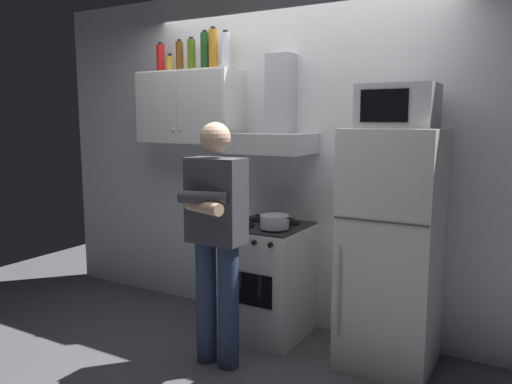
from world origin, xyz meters
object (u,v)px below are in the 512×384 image
Objects in this scene: stove_oven at (267,279)px; person_standing at (216,235)px; cooking_pot at (275,221)px; range_hood at (275,127)px; microwave at (398,106)px; refrigerator at (391,249)px; bottle_soda_red at (161,59)px; bottle_olive_oil at (191,55)px; bottle_vodka_clear at (225,51)px; bottle_spice_jar at (170,64)px; bottle_liquor_amber at (213,49)px; upper_cabinet at (190,108)px; bottle_beer_brown at (180,56)px; bottle_wine_green at (205,51)px.

person_standing is (-0.05, -0.61, 0.47)m from stove_oven.
cooking_pot is at bearing 69.70° from person_standing.
range_hood is 0.46× the size of person_standing.
stove_oven is 1.82× the size of microwave.
stove_oven is at bearing 85.28° from person_standing.
bottle_soda_red is at bearing 176.09° from refrigerator.
bottle_vodka_clear reaches higher than bottle_olive_oil.
bottle_spice_jar is at bearing -179.98° from bottle_vodka_clear.
bottle_soda_red is (-1.07, 0.75, 1.27)m from person_standing.
upper_cabinet is at bearing 176.83° from bottle_liquor_amber.
bottle_spice_jar is (-0.12, 0.02, -0.05)m from bottle_beer_brown.
upper_cabinet is 1.03× the size of stove_oven.
bottle_vodka_clear is at bearing 0.02° from bottle_spice_jar.
refrigerator is 6.33× the size of bottle_soda_red.
bottle_vodka_clear is 0.10m from bottle_liquor_amber.
bottle_beer_brown reaches higher than bottle_soda_red.
refrigerator is at bearing -4.22° from bottle_liquor_amber.
upper_cabinet is 0.53m from bottle_soda_red.
microwave is 1.17m from cooking_pot.
person_standing reaches higher than stove_oven.
bottle_liquor_amber is at bearing 168.53° from stove_oven.
bottle_wine_green is (0.14, -0.00, 0.02)m from bottle_olive_oil.
bottle_spice_jar reaches higher than stove_oven.
bottle_olive_oil is (-0.78, 0.00, 0.58)m from range_hood.
bottle_vodka_clear is (-0.45, 0.00, 0.59)m from range_hood.
bottle_soda_red reaches higher than bottle_spice_jar.
stove_oven is 2.81× the size of bottle_wine_green.
upper_cabinet is 3.03× the size of bottle_vodka_clear.
bottle_wine_green is (0.16, -0.00, 0.45)m from upper_cabinet.
microwave is 0.29× the size of person_standing.
microwave is at bearing -3.48° from upper_cabinet.
bottle_spice_jar is (-0.56, -0.00, -0.07)m from bottle_vodka_clear.
bottle_wine_green is at bearing 162.50° from cooking_pot.
bottle_soda_red reaches higher than stove_oven.
person_standing is at bearing -37.51° from bottle_spice_jar.
bottle_olive_oil is 1.77× the size of bottle_spice_jar.
microwave is 1.46× the size of bottle_liquor_amber.
range_hood is 2.97× the size of bottle_soda_red.
bottle_olive_oil is (-1.73, 0.13, 1.38)m from refrigerator.
bottle_beer_brown reaches higher than refrigerator.
stove_oven is 1.82m from bottle_vodka_clear.
stove_oven is at bearing -11.47° from bottle_liquor_amber.
bottle_olive_oil is 1.04× the size of bottle_beer_brown.
upper_cabinet reaches higher than microwave.
range_hood reaches higher than refrigerator.
bottle_olive_oil reaches higher than cooking_pot.
upper_cabinet is 0.81m from range_hood.
bottle_spice_jar is at bearing 179.20° from bottle_olive_oil.
bottle_liquor_amber reaches higher than microwave.
person_standing is at bearing -148.77° from refrigerator.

